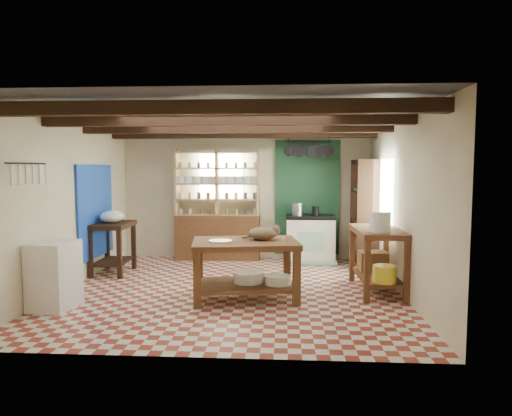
# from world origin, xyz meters

# --- Properties ---
(floor) EXTENTS (5.00, 5.00, 0.02)m
(floor) POSITION_xyz_m (0.00, 0.00, -0.01)
(floor) COLOR maroon
(floor) RESTS_ON ground
(ceiling) EXTENTS (5.00, 5.00, 0.02)m
(ceiling) POSITION_xyz_m (0.00, 0.00, 2.60)
(ceiling) COLOR #49494E
(ceiling) RESTS_ON wall_back
(wall_back) EXTENTS (5.00, 0.04, 2.60)m
(wall_back) POSITION_xyz_m (0.00, 2.50, 1.30)
(wall_back) COLOR beige
(wall_back) RESTS_ON floor
(wall_front) EXTENTS (5.00, 0.04, 2.60)m
(wall_front) POSITION_xyz_m (0.00, -2.50, 1.30)
(wall_front) COLOR beige
(wall_front) RESTS_ON floor
(wall_left) EXTENTS (0.04, 5.00, 2.60)m
(wall_left) POSITION_xyz_m (-2.50, 0.00, 1.30)
(wall_left) COLOR beige
(wall_left) RESTS_ON floor
(wall_right) EXTENTS (0.04, 5.00, 2.60)m
(wall_right) POSITION_xyz_m (2.50, 0.00, 1.30)
(wall_right) COLOR beige
(wall_right) RESTS_ON floor
(ceiling_beams) EXTENTS (5.00, 3.80, 0.15)m
(ceiling_beams) POSITION_xyz_m (0.00, 0.00, 2.48)
(ceiling_beams) COLOR black
(ceiling_beams) RESTS_ON ceiling
(blue_wall_patch) EXTENTS (0.04, 1.40, 1.60)m
(blue_wall_patch) POSITION_xyz_m (-2.47, 0.90, 1.10)
(blue_wall_patch) COLOR blue
(blue_wall_patch) RESTS_ON wall_left
(green_wall_patch) EXTENTS (1.30, 0.04, 2.30)m
(green_wall_patch) POSITION_xyz_m (1.25, 2.47, 1.25)
(green_wall_patch) COLOR #1F4D31
(green_wall_patch) RESTS_ON wall_back
(window_back) EXTENTS (0.90, 0.02, 0.80)m
(window_back) POSITION_xyz_m (-0.50, 2.48, 1.70)
(window_back) COLOR silver
(window_back) RESTS_ON wall_back
(window_right) EXTENTS (0.02, 1.30, 1.20)m
(window_right) POSITION_xyz_m (2.48, 1.00, 1.40)
(window_right) COLOR silver
(window_right) RESTS_ON wall_right
(utensil_rail) EXTENTS (0.06, 0.90, 0.28)m
(utensil_rail) POSITION_xyz_m (-2.44, -1.20, 1.78)
(utensil_rail) COLOR black
(utensil_rail) RESTS_ON wall_left
(pot_rack) EXTENTS (0.86, 0.12, 0.36)m
(pot_rack) POSITION_xyz_m (1.25, 2.05, 2.18)
(pot_rack) COLOR black
(pot_rack) RESTS_ON ceiling
(shelving_unit) EXTENTS (1.70, 0.34, 2.20)m
(shelving_unit) POSITION_xyz_m (-0.55, 2.31, 1.10)
(shelving_unit) COLOR tan
(shelving_unit) RESTS_ON floor
(tall_rack) EXTENTS (0.40, 0.86, 2.00)m
(tall_rack) POSITION_xyz_m (2.28, 1.80, 1.00)
(tall_rack) COLOR black
(tall_rack) RESTS_ON floor
(work_table) EXTENTS (1.59, 1.18, 0.83)m
(work_table) POSITION_xyz_m (0.25, -0.45, 0.41)
(work_table) COLOR brown
(work_table) RESTS_ON floor
(stove) EXTENTS (0.95, 0.64, 0.92)m
(stove) POSITION_xyz_m (1.30, 2.15, 0.46)
(stove) COLOR white
(stove) RESTS_ON floor
(prep_table) EXTENTS (0.62, 0.90, 0.89)m
(prep_table) POSITION_xyz_m (-2.20, 0.95, 0.45)
(prep_table) COLOR black
(prep_table) RESTS_ON floor
(white_cabinet) EXTENTS (0.54, 0.63, 0.88)m
(white_cabinet) POSITION_xyz_m (-2.22, -1.06, 0.44)
(white_cabinet) COLOR white
(white_cabinet) RESTS_ON floor
(right_counter) EXTENTS (0.69, 1.33, 0.95)m
(right_counter) POSITION_xyz_m (2.18, 0.04, 0.47)
(right_counter) COLOR brown
(right_counter) RESTS_ON floor
(cat) EXTENTS (0.49, 0.43, 0.19)m
(cat) POSITION_xyz_m (0.49, -0.36, 0.92)
(cat) COLOR #897350
(cat) RESTS_ON work_table
(steel_tray) EXTENTS (0.36, 0.36, 0.02)m
(steel_tray) POSITION_xyz_m (-0.09, -0.55, 0.84)
(steel_tray) COLOR #B2B3BA
(steel_tray) RESTS_ON work_table
(basin_large) EXTENTS (0.49, 0.49, 0.15)m
(basin_large) POSITION_xyz_m (0.29, -0.39, 0.29)
(basin_large) COLOR white
(basin_large) RESTS_ON work_table
(basin_small) EXTENTS (0.41, 0.41, 0.13)m
(basin_small) POSITION_xyz_m (0.71, -0.48, 0.28)
(basin_small) COLOR white
(basin_small) RESTS_ON work_table
(kettle_left) EXTENTS (0.21, 0.21, 0.24)m
(kettle_left) POSITION_xyz_m (1.05, 2.15, 1.04)
(kettle_left) COLOR #B2B3BA
(kettle_left) RESTS_ON stove
(kettle_right) EXTENTS (0.14, 0.14, 0.18)m
(kettle_right) POSITION_xyz_m (1.40, 2.15, 1.01)
(kettle_right) COLOR black
(kettle_right) RESTS_ON stove
(enamel_bowl) EXTENTS (0.42, 0.42, 0.21)m
(enamel_bowl) POSITION_xyz_m (-2.20, 0.95, 1.00)
(enamel_bowl) COLOR white
(enamel_bowl) RESTS_ON prep_table
(white_bucket) EXTENTS (0.29, 0.29, 0.29)m
(white_bucket) POSITION_xyz_m (2.14, -0.31, 1.09)
(white_bucket) COLOR white
(white_bucket) RESTS_ON right_counter
(wicker_basket) EXTENTS (0.43, 0.35, 0.30)m
(wicker_basket) POSITION_xyz_m (2.17, 0.34, 0.40)
(wicker_basket) COLOR #8C5F38
(wicker_basket) RESTS_ON right_counter
(yellow_tub) EXTENTS (0.33, 0.33, 0.24)m
(yellow_tub) POSITION_xyz_m (2.19, -0.41, 0.37)
(yellow_tub) COLOR yellow
(yellow_tub) RESTS_ON right_counter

